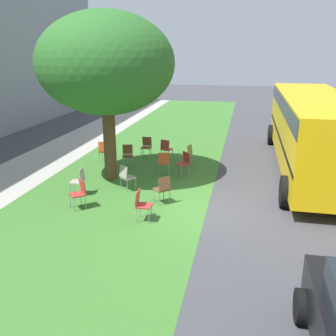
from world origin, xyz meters
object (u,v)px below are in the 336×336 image
at_px(chair_7, 79,179).
at_px(chair_8, 163,188).
at_px(chair_0, 166,148).
at_px(chair_9, 164,161).
at_px(chair_5, 187,154).
at_px(street_tree, 106,64).
at_px(chair_2, 184,162).
at_px(school_bus, 313,125).
at_px(chair_4, 79,192).
at_px(chair_1, 126,176).
at_px(chair_10, 147,145).
at_px(chair_3, 142,203).
at_px(chair_11, 104,150).
at_px(chair_6, 128,154).

distance_m(chair_7, chair_8, 2.81).
xyz_separation_m(chair_0, chair_9, (-1.99, -0.33, 0.00)).
relative_size(chair_5, chair_8, 1.00).
xyz_separation_m(street_tree, chair_2, (0.93, -2.54, -3.53)).
bearing_deg(chair_7, school_bus, -60.53).
height_order(chair_2, chair_8, same).
height_order(chair_2, chair_4, same).
xyz_separation_m(chair_1, chair_10, (4.11, 0.39, 0.00)).
bearing_deg(chair_10, chair_3, -166.37).
bearing_deg(chair_2, street_tree, 110.19).
relative_size(chair_2, chair_11, 1.00).
height_order(chair_5, chair_11, same).
bearing_deg(chair_7, chair_4, -155.20).
bearing_deg(chair_0, chair_8, -169.24).
bearing_deg(chair_9, chair_6, 65.33).
bearing_deg(street_tree, chair_5, -49.87).
bearing_deg(chair_6, chair_10, -14.66).
height_order(chair_4, chair_6, same).
distance_m(chair_5, chair_11, 3.50).
bearing_deg(chair_6, chair_11, 71.06).
xyz_separation_m(street_tree, chair_5, (2.09, -2.48, -3.53)).
xyz_separation_m(chair_3, chair_7, (1.45, 2.49, 0.00)).
bearing_deg(street_tree, chair_11, 27.19).
xyz_separation_m(chair_8, chair_11, (3.88, 3.36, 0.00)).
bearing_deg(chair_4, chair_1, -28.49).
relative_size(chair_8, chair_9, 1.00).
relative_size(chair_0, chair_3, 1.00).
distance_m(chair_4, chair_8, 2.48).
relative_size(chair_2, chair_9, 1.00).
relative_size(chair_5, chair_11, 1.00).
xyz_separation_m(chair_4, chair_5, (4.82, -2.47, 0.00)).
xyz_separation_m(chair_2, chair_10, (2.12, 2.01, 0.00)).
bearing_deg(chair_4, chair_6, -1.71).
height_order(street_tree, chair_8, street_tree).
height_order(chair_0, chair_5, same).
relative_size(chair_1, chair_6, 1.00).
xyz_separation_m(street_tree, chair_0, (2.81, -1.45, -3.53)).
xyz_separation_m(chair_3, chair_8, (1.28, -0.31, 0.00)).
relative_size(chair_1, school_bus, 0.08).
bearing_deg(chair_9, street_tree, 114.69).
relative_size(street_tree, chair_9, 6.57).
bearing_deg(school_bus, chair_3, 138.16).
distance_m(chair_4, chair_5, 5.42).
bearing_deg(chair_2, chair_11, 73.78).
bearing_deg(chair_4, chair_2, -34.59).
bearing_deg(chair_3, chair_7, 59.74).
xyz_separation_m(chair_4, school_bus, (5.34, -7.22, 1.24)).
relative_size(chair_0, chair_8, 1.00).
bearing_deg(chair_9, school_bus, -71.80).
bearing_deg(chair_6, chair_5, -77.46).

